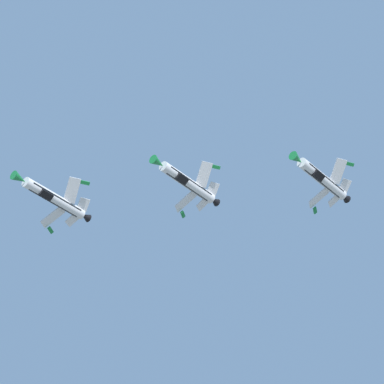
# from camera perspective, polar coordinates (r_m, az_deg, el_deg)

# --- Properties ---
(fighter_jet_left_wing) EXTENTS (11.28, 13.39, 6.53)m
(fighter_jet_left_wing) POSITION_cam_1_polar(r_m,az_deg,el_deg) (139.29, -9.07, -0.38)
(fighter_jet_left_wing) COLOR silver
(fighter_jet_right_wing) EXTENTS (11.17, 13.39, 6.87)m
(fighter_jet_right_wing) POSITION_cam_1_polar(r_m,az_deg,el_deg) (140.52, -0.36, 0.66)
(fighter_jet_right_wing) COLOR silver
(fighter_jet_left_outer) EXTENTS (11.29, 13.39, 6.53)m
(fighter_jet_left_outer) POSITION_cam_1_polar(r_m,az_deg,el_deg) (142.29, 8.45, 0.88)
(fighter_jet_left_outer) COLOR silver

